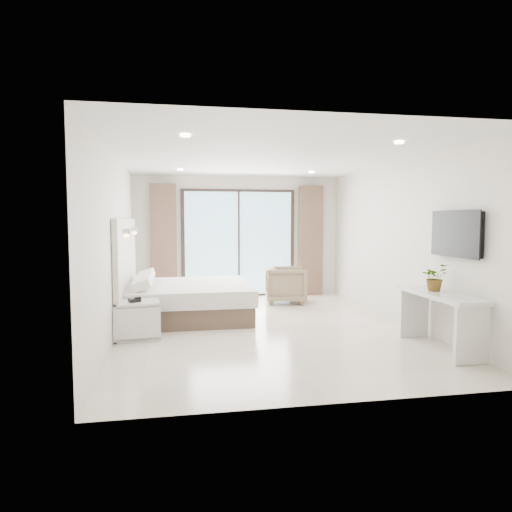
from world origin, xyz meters
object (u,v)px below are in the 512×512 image
object	(u,v)px
nightstand	(138,320)
console_desk	(440,309)
armchair	(286,283)
bed	(187,300)

from	to	relation	value
nightstand	console_desk	xyz separation A→B (m)	(4.01, -1.30, 0.28)
nightstand	armchair	world-z (taller)	armchair
bed	armchair	world-z (taller)	armchair
console_desk	armchair	distance (m)	3.90
console_desk	armchair	size ratio (longest dim) A/B	1.78
console_desk	armchair	xyz separation A→B (m)	(-1.18, 3.71, -0.14)
armchair	nightstand	bearing A→B (deg)	139.49
nightstand	console_desk	world-z (taller)	console_desk
bed	armchair	xyz separation A→B (m)	(2.09, 1.12, 0.10)
bed	armchair	bearing A→B (deg)	28.33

